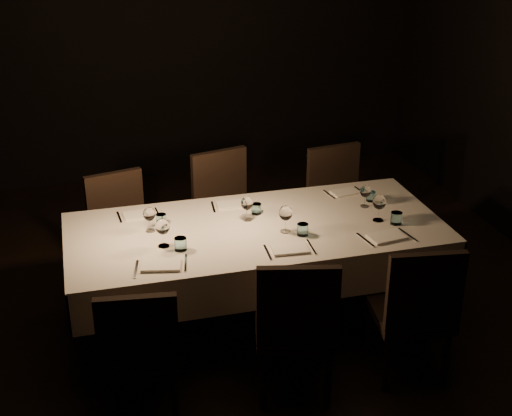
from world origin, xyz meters
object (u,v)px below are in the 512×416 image
object	(u,v)px
dining_table	(256,237)
chair_far_center	(226,207)
chair_near_right	(416,307)
chair_far_right	(338,199)
chair_far_left	(121,227)
chair_near_left	(140,349)
chair_near_center	(296,323)

from	to	relation	value
dining_table	chair_far_center	xyz separation A→B (m)	(-0.02, 0.86, -0.15)
dining_table	chair_near_right	xyz separation A→B (m)	(0.77, -0.86, -0.16)
chair_far_right	dining_table	bearing A→B (deg)	-145.82
chair_near_right	chair_far_left	xyz separation A→B (m)	(-1.62, 1.62, -0.02)
chair_far_left	chair_near_right	bearing A→B (deg)	-57.93
dining_table	chair_near_left	distance (m)	1.23
chair_near_center	chair_far_center	xyz separation A→B (m)	(-0.03, 1.70, -0.00)
chair_far_center	chair_far_right	world-z (taller)	chair_far_center
dining_table	chair_near_right	distance (m)	1.17
chair_far_left	chair_far_right	xyz separation A→B (m)	(1.75, 0.03, 0.02)
chair_near_center	chair_far_right	xyz separation A→B (m)	(0.89, 1.63, -0.01)
chair_near_left	chair_near_center	xyz separation A→B (m)	(0.90, -0.02, 0.03)
chair_near_right	chair_far_right	distance (m)	1.65
chair_near_center	chair_near_right	world-z (taller)	chair_near_center
dining_table	chair_far_right	world-z (taller)	chair_far_right
chair_near_center	chair_far_right	size ratio (longest dim) A/B	1.02
chair_near_center	chair_near_left	bearing A→B (deg)	12.24
chair_near_right	chair_far_right	world-z (taller)	chair_near_right
chair_far_center	chair_far_right	size ratio (longest dim) A/B	1.02
chair_far_left	chair_far_center	size ratio (longest dim) A/B	0.94
chair_near_center	chair_far_right	bearing A→B (deg)	-105.37
chair_near_left	chair_near_right	size ratio (longest dim) A/B	0.95
chair_near_right	chair_far_center	bearing A→B (deg)	-57.43
chair_near_center	chair_far_center	distance (m)	1.70
dining_table	chair_far_left	size ratio (longest dim) A/B	2.76
chair_far_right	chair_far_center	bearing A→B (deg)	168.80
chair_far_left	chair_far_center	distance (m)	0.84
dining_table	chair_near_left	size ratio (longest dim) A/B	2.77
dining_table	chair_near_left	xyz separation A→B (m)	(-0.89, -0.83, -0.18)
chair_near_right	chair_far_center	world-z (taller)	chair_far_center
chair_near_right	chair_far_left	bearing A→B (deg)	-37.02
dining_table	chair_near_center	xyz separation A→B (m)	(0.01, -0.84, -0.15)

